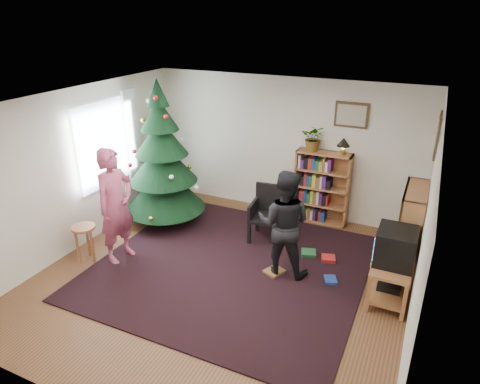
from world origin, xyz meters
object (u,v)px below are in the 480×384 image
at_px(person_standing, 116,206).
at_px(potted_plant, 314,138).
at_px(christmas_tree, 163,166).
at_px(bookshelf_back, 322,187).
at_px(bookshelf_right, 410,231).
at_px(crt_tv, 396,246).
at_px(armchair, 269,211).
at_px(picture_right, 438,135).
at_px(stool, 84,234).
at_px(table_lamp, 343,143).
at_px(picture_back, 352,115).
at_px(person_by_chair, 284,224).
at_px(tv_stand, 391,277).

bearing_deg(person_standing, potted_plant, -34.43).
xyz_separation_m(christmas_tree, bookshelf_back, (2.51, 1.19, -0.40)).
height_order(bookshelf_right, crt_tv, bookshelf_right).
relative_size(armchair, potted_plant, 2.01).
bearing_deg(crt_tv, bookshelf_back, 128.15).
xyz_separation_m(christmas_tree, crt_tv, (3.93, -0.63, -0.28)).
bearing_deg(bookshelf_right, potted_plant, 58.60).
xyz_separation_m(christmas_tree, person_standing, (0.07, -1.34, -0.18)).
relative_size(picture_right, bookshelf_back, 0.46).
bearing_deg(person_standing, bookshelf_back, -36.87).
bearing_deg(stool, bookshelf_right, 21.29).
xyz_separation_m(armchair, stool, (-2.26, -1.81, -0.05)).
bearing_deg(table_lamp, picture_back, 66.26).
relative_size(armchair, person_standing, 0.52).
xyz_separation_m(picture_right, stool, (-4.56, -2.20, -1.50)).
height_order(picture_back, bookshelf_back, picture_back).
bearing_deg(christmas_tree, potted_plant, 27.18).
distance_m(stool, person_by_chair, 2.99).
relative_size(bookshelf_right, crt_tv, 2.47).
relative_size(tv_stand, person_standing, 0.50).
bearing_deg(bookshelf_right, armchair, 87.69).
distance_m(picture_back, crt_tv, 2.51).
distance_m(christmas_tree, bookshelf_right, 4.08).
bearing_deg(person_by_chair, picture_right, -150.69).
relative_size(bookshelf_right, tv_stand, 1.48).
height_order(crt_tv, potted_plant, potted_plant).
bearing_deg(tv_stand, stool, -167.23).
relative_size(picture_back, crt_tv, 1.05).
height_order(picture_right, stool, picture_right).
bearing_deg(armchair, bookshelf_right, -7.75).
relative_size(bookshelf_back, tv_stand, 1.48).
bearing_deg(crt_tv, table_lamp, 121.81).
relative_size(stool, potted_plant, 1.26).
height_order(bookshelf_back, potted_plant, potted_plant).
relative_size(picture_right, christmas_tree, 0.24).
distance_m(christmas_tree, tv_stand, 4.06).
xyz_separation_m(christmas_tree, stool, (-0.36, -1.61, -0.61)).
distance_m(potted_plant, table_lamp, 0.50).
height_order(bookshelf_right, armchair, bookshelf_right).
relative_size(picture_back, armchair, 0.60).
distance_m(picture_back, table_lamp, 0.48).
relative_size(picture_right, potted_plant, 1.31).
bearing_deg(person_standing, tv_stand, -72.48).
relative_size(tv_stand, potted_plant, 1.92).
xyz_separation_m(picture_right, crt_tv, (-0.26, -1.23, -1.17)).
height_order(picture_right, potted_plant, picture_right).
height_order(crt_tv, person_standing, person_standing).
height_order(armchair, stool, armchair).
distance_m(person_standing, potted_plant, 3.43).
height_order(stool, table_lamp, table_lamp).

